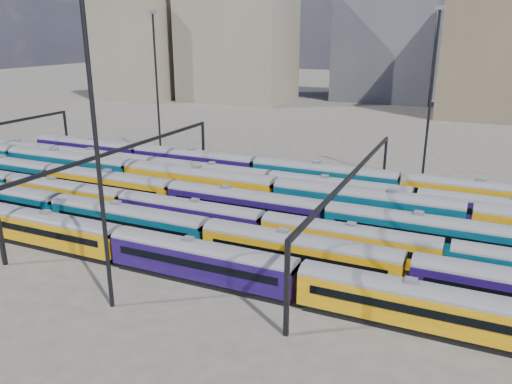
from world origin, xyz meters
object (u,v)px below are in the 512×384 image
at_px(rake_1, 408,269).
at_px(rake_2, 348,238).
at_px(mast_2, 96,145).
at_px(rake_0, 118,240).

distance_m(rake_1, rake_2, 8.20).
bearing_deg(rake_1, rake_2, 142.42).
height_order(rake_2, mast_2, mast_2).
bearing_deg(mast_2, rake_1, 28.08).
relative_size(rake_1, rake_2, 0.92).
bearing_deg(rake_2, rake_1, -37.58).
height_order(rake_1, rake_2, rake_1).
bearing_deg(mast_2, rake_2, 46.74).
relative_size(rake_1, mast_2, 4.65).
bearing_deg(rake_0, rake_1, 10.39).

